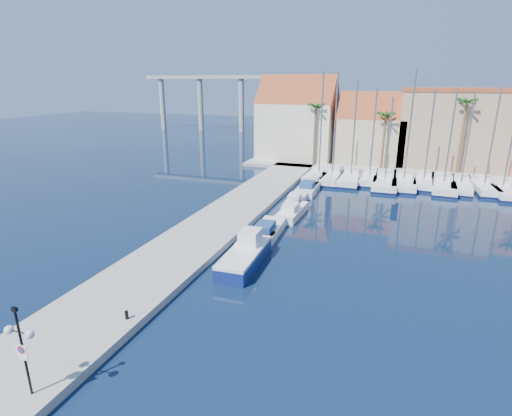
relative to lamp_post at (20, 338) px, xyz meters
The scene contains 31 objects.
ground 11.69m from the lamp_post, 51.26° to the left, with size 260.00×260.00×0.00m, color #081A31.
quay_west 22.55m from the lamp_post, 95.04° to the left, with size 6.00×77.00×0.50m, color gray.
shore_north 59.34m from the lamp_post, 73.30° to the left, with size 54.00×16.00×0.50m, color gray.
lamp_post is the anchor object (origin of this frame).
bollard 6.42m from the lamp_post, 87.45° to the left, with size 0.19×0.19×0.48m, color black.
fishing_boat 16.05m from the lamp_post, 77.27° to the left, with size 2.38×6.62×2.29m.
motorboat_west_0 17.91m from the lamp_post, 79.48° to the left, with size 2.13×6.39×1.40m.
motorboat_west_1 21.59m from the lamp_post, 81.38° to the left, with size 2.36×6.51×1.40m.
motorboat_west_2 27.70m from the lamp_post, 81.97° to the left, with size 2.04×5.91×1.40m.
motorboat_west_3 31.21m from the lamp_post, 83.96° to the left, with size 1.91×5.34×1.40m.
motorboat_west_4 37.15m from the lamp_post, 84.80° to the left, with size 2.30×6.79×1.40m.
motorboat_west_5 41.14m from the lamp_post, 85.25° to the left, with size 2.59×6.66×1.40m.
motorboat_west_6 47.52m from the lamp_post, 85.68° to the left, with size 2.20×5.64×1.40m.
sailboat_0 45.15m from the lamp_post, 85.98° to the left, with size 2.93×10.08×14.15m.
sailboat_1 45.05m from the lamp_post, 83.54° to the left, with size 3.15×10.74×14.02m.
sailboat_2 45.36m from the lamp_post, 80.39° to the left, with size 2.89×10.54×13.05m.
sailboat_3 46.31m from the lamp_post, 77.56° to the left, with size 2.56×8.72×12.18m.
sailboat_4 45.80m from the lamp_post, 74.85° to the left, with size 3.18×11.26×11.10m.
sailboat_5 47.12m from the lamp_post, 72.35° to the left, with size 2.96×11.01×14.28m.
sailboat_6 48.65m from the lamp_post, 69.84° to the left, with size 3.02×9.09×12.00m.
sailboat_7 48.51m from the lamp_post, 66.91° to the left, with size 3.22×10.60×12.14m.
sailboat_8 49.74m from the lamp_post, 64.98° to the left, with size 3.23×9.53×11.88m.
sailboat_9 51.04m from the lamp_post, 62.47° to the left, with size 2.86×9.20×12.30m.
sailboat_10 51.29m from the lamp_post, 60.31° to the left, with size 3.29×9.97×13.19m.
building_0 55.95m from the lamp_post, 93.04° to the left, with size 12.30×9.00×13.50m.
building_1 56.53m from the lamp_post, 80.80° to the left, with size 10.30×8.00×11.00m.
building_2 60.28m from the lamp_post, 70.56° to the left, with size 14.20×10.20×11.50m.
palm_0 51.12m from the lamp_post, 88.83° to the left, with size 2.60×2.60×10.15m.
palm_1 52.19m from the lamp_post, 77.74° to the left, with size 2.60×2.60×9.15m.
palm_2 55.38m from the lamp_post, 67.49° to the left, with size 2.60×2.60×11.15m.
viaduct 96.51m from the lamp_post, 109.44° to the left, with size 48.00×2.20×14.45m.
Camera 1 is at (6.30, -18.25, 12.88)m, focal length 28.00 mm.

